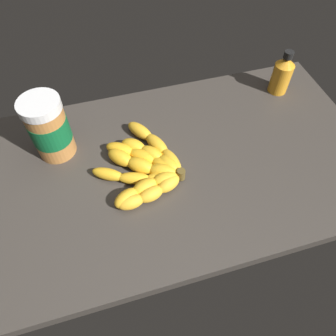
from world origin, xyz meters
The scene contains 4 objects.
ground_plane centered at (0.00, 0.00, -1.69)cm, with size 99.85×57.37×3.38cm, color #38332D.
banana_bunch centered at (8.87, 0.56, 1.75)cm, with size 22.48×26.87×3.79cm.
peanut_butter_jar centered at (29.32, -12.25, 8.24)cm, with size 9.70×9.70×16.59cm.
honey_bottle centered at (-36.32, -17.87, 5.86)cm, with size 5.57×5.57×13.19cm.
Camera 1 is at (16.52, 46.04, 63.79)cm, focal length 33.92 mm.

